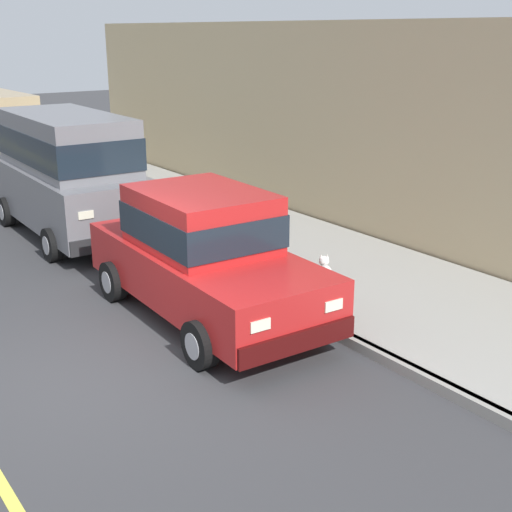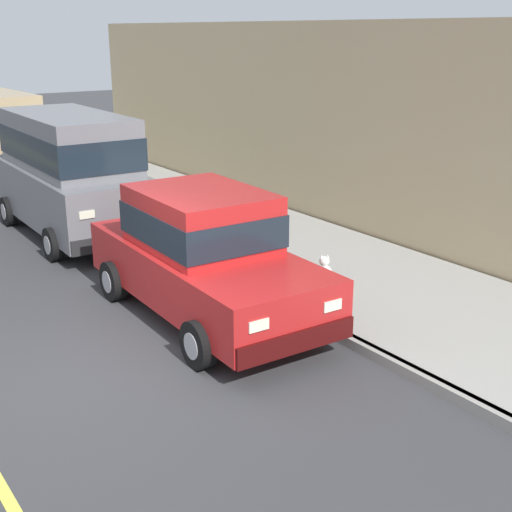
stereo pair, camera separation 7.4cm
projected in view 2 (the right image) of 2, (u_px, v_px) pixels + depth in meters
The scene contains 7 objects.
ground_plane at pixel (94, 375), 8.64m from camera, with size 80.00×80.00×0.00m, color #38383A.
curb at pixel (295, 313), 10.37m from camera, with size 0.16×64.00×0.14m, color gray.
sidewalk at pixel (381, 288), 11.35m from camera, with size 3.60×64.00×0.14m, color #99968E.
car_red_sedan at pixel (204, 253), 10.15m from camera, with size 2.13×4.65×1.92m.
car_grey_van at pixel (70, 169), 14.16m from camera, with size 2.20×4.93×2.52m.
dog_white at pixel (326, 270), 11.10m from camera, with size 0.49×0.65×0.49m.
building_facade at pixel (308, 122), 15.39m from camera, with size 0.50×20.00×4.30m, color tan.
Camera 2 is at (-2.80, -7.50, 4.11)m, focal length 48.47 mm.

